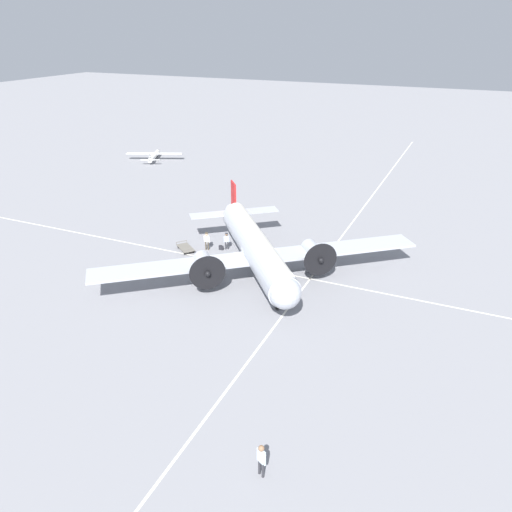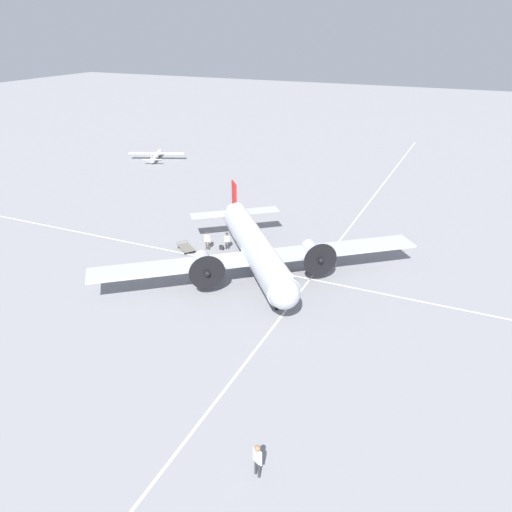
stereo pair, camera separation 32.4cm
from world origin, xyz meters
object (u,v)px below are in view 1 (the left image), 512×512
(crew_foreground, at_px, (261,457))
(passenger_boarding, at_px, (207,239))
(airliner_main, at_px, (257,249))
(ramp_agent, at_px, (227,239))
(suitcase_near_door, at_px, (221,248))
(baggage_cart, at_px, (186,248))
(light_aircraft_distant, at_px, (154,155))

(crew_foreground, relative_size, passenger_boarding, 1.06)
(airliner_main, height_order, passenger_boarding, airliner_main)
(ramp_agent, xyz_separation_m, suitcase_near_door, (-0.44, -0.33, -0.83))
(ramp_agent, relative_size, suitcase_near_door, 3.58)
(suitcase_near_door, bearing_deg, baggage_cart, -153.13)
(suitcase_near_door, bearing_deg, passenger_boarding, -155.59)
(ramp_agent, height_order, suitcase_near_door, ramp_agent)
(light_aircraft_distant, bearing_deg, ramp_agent, -157.32)
(passenger_boarding, height_order, baggage_cart, passenger_boarding)
(crew_foreground, distance_m, ramp_agent, 26.62)
(airliner_main, height_order, light_aircraft_distant, airliner_main)
(ramp_agent, bearing_deg, suitcase_near_door, 179.72)
(baggage_cart, xyz_separation_m, light_aircraft_distant, (-22.75, 27.95, 0.48))
(airliner_main, relative_size, ramp_agent, 13.83)
(airliner_main, height_order, baggage_cart, airliner_main)
(passenger_boarding, bearing_deg, crew_foreground, -61.30)
(crew_foreground, bearing_deg, baggage_cart, 156.60)
(airliner_main, bearing_deg, suitcase_near_door, -161.74)
(suitcase_near_door, distance_m, light_aircraft_distant, 36.91)
(airliner_main, bearing_deg, ramp_agent, -166.56)
(ramp_agent, height_order, light_aircraft_distant, light_aircraft_distant)
(passenger_boarding, xyz_separation_m, light_aircraft_distant, (-24.55, 26.97, -0.35))
(passenger_boarding, distance_m, baggage_cart, 2.21)
(crew_foreground, xyz_separation_m, suitcase_near_door, (-14.00, 22.58, -0.93))
(airliner_main, relative_size, suitcase_near_door, 49.51)
(passenger_boarding, height_order, light_aircraft_distant, passenger_boarding)
(passenger_boarding, height_order, suitcase_near_door, passenger_boarding)
(passenger_boarding, bearing_deg, baggage_cart, -157.47)
(airliner_main, bearing_deg, crew_foreground, -14.50)
(airliner_main, xyz_separation_m, suitcase_near_door, (-5.29, 3.41, -2.26))
(baggage_cart, bearing_deg, passenger_boarding, 66.17)
(airliner_main, xyz_separation_m, crew_foreground, (8.71, -19.16, -1.32))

